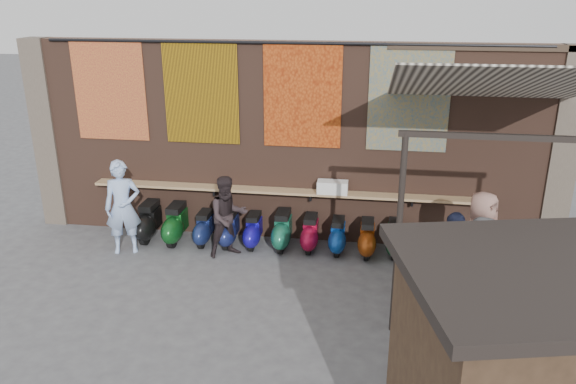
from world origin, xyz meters
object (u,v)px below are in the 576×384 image
(scooter_stool_3, at_px, (229,228))
(scooter_stool_7, at_px, (338,236))
(shelf_box, at_px, (333,187))
(scooter_stool_0, at_px, (149,222))
(diner_right, at_px, (228,217))
(shopper_grey, at_px, (480,268))
(scooter_stool_6, at_px, (310,233))
(diner_left, at_px, (123,207))
(scooter_stool_2, at_px, (204,228))
(shopper_navy, at_px, (453,265))
(scooter_stool_9, at_px, (394,239))
(scooter_stool_4, at_px, (253,231))
(scooter_stool_8, at_px, (367,238))
(shopper_tan, at_px, (479,243))
(scooter_stool_1, at_px, (176,224))
(scooter_stool_5, at_px, (282,230))

(scooter_stool_3, distance_m, scooter_stool_7, 2.20)
(shelf_box, relative_size, scooter_stool_0, 0.72)
(scooter_stool_0, relative_size, diner_right, 0.51)
(scooter_stool_0, xyz_separation_m, shopper_grey, (6.23, -2.01, 0.45))
(scooter_stool_6, bearing_deg, scooter_stool_7, -3.56)
(diner_left, bearing_deg, shelf_box, -6.68)
(shelf_box, distance_m, diner_right, 2.13)
(scooter_stool_2, xyz_separation_m, shopper_navy, (4.63, -1.99, 0.54))
(scooter_stool_3, distance_m, scooter_stool_9, 3.30)
(shelf_box, relative_size, scooter_stool_4, 0.84)
(scooter_stool_8, bearing_deg, shopper_tan, -31.13)
(scooter_stool_4, xyz_separation_m, shopper_grey, (4.02, -2.01, 0.50))
(scooter_stool_6, bearing_deg, scooter_stool_1, -178.52)
(scooter_stool_8, distance_m, shopper_grey, 2.66)
(scooter_stool_2, xyz_separation_m, shopper_grey, (5.04, -1.98, 0.50))
(scooter_stool_6, relative_size, diner_left, 0.39)
(scooter_stool_6, xyz_separation_m, diner_right, (-1.54, -0.48, 0.46))
(scooter_stool_7, bearing_deg, shopper_tan, -25.67)
(scooter_stool_2, bearing_deg, scooter_stool_5, 1.55)
(scooter_stool_5, relative_size, shopper_tan, 0.44)
(shelf_box, relative_size, scooter_stool_8, 0.82)
(scooter_stool_7, bearing_deg, scooter_stool_3, -179.93)
(scooter_stool_3, xyz_separation_m, scooter_stool_8, (2.77, -0.04, -0.01))
(shelf_box, distance_m, scooter_stool_3, 2.25)
(diner_right, distance_m, shopper_grey, 4.67)
(scooter_stool_3, distance_m, scooter_stool_5, 1.09)
(shopper_tan, bearing_deg, diner_left, 117.00)
(scooter_stool_1, relative_size, diner_left, 0.44)
(shopper_navy, bearing_deg, scooter_stool_6, -82.94)
(scooter_stool_2, relative_size, scooter_stool_4, 1.00)
(scooter_stool_4, bearing_deg, scooter_stool_1, -178.45)
(scooter_stool_3, relative_size, diner_right, 0.47)
(scooter_stool_1, xyz_separation_m, scooter_stool_9, (4.41, 0.08, -0.06))
(scooter_stool_4, height_order, scooter_stool_8, scooter_stool_8)
(scooter_stool_1, xyz_separation_m, scooter_stool_6, (2.76, 0.07, -0.05))
(shopper_grey, bearing_deg, scooter_stool_2, 2.04)
(scooter_stool_8, relative_size, shopper_tan, 0.40)
(scooter_stool_7, height_order, scooter_stool_9, scooter_stool_9)
(diner_left, xyz_separation_m, shopper_navy, (6.06, -1.42, -0.06))
(scooter_stool_2, bearing_deg, scooter_stool_9, 1.03)
(scooter_stool_4, relative_size, scooter_stool_8, 0.97)
(scooter_stool_1, height_order, shopper_tan, shopper_tan)
(scooter_stool_8, bearing_deg, scooter_stool_1, 179.86)
(diner_left, distance_m, diner_right, 2.07)
(scooter_stool_9, xyz_separation_m, diner_left, (-5.25, -0.64, 0.60))
(scooter_stool_5, distance_m, scooter_stool_6, 0.56)
(scooter_stool_2, relative_size, diner_right, 0.44)
(shelf_box, height_order, scooter_stool_7, shelf_box)
(diner_left, bearing_deg, diner_right, -15.31)
(scooter_stool_2, distance_m, scooter_stool_8, 3.29)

